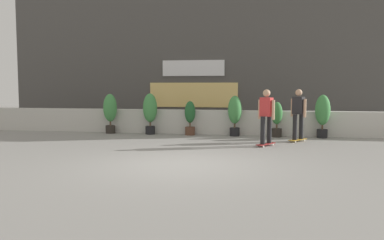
% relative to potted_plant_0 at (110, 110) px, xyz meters
% --- Properties ---
extents(ground_plane, '(48.00, 48.00, 0.00)m').
position_rel_potted_plant_0_xyz_m(ground_plane, '(3.90, -5.55, -0.87)').
color(ground_plane, gray).
extents(planter_wall, '(18.00, 0.40, 0.90)m').
position_rel_potted_plant_0_xyz_m(planter_wall, '(3.90, 0.45, -0.42)').
color(planter_wall, beige).
rests_on(planter_wall, ground).
extents(building_backdrop, '(20.00, 2.08, 6.50)m').
position_rel_potted_plant_0_xyz_m(building_backdrop, '(3.90, 4.45, 2.38)').
color(building_backdrop, '#4C4947').
rests_on(building_backdrop, ground).
extents(potted_plant_0, '(0.51, 0.51, 1.50)m').
position_rel_potted_plant_0_xyz_m(potted_plant_0, '(0.00, 0.00, 0.00)').
color(potted_plant_0, '#2D2823').
rests_on(potted_plant_0, ground).
extents(potted_plant_1, '(0.53, 0.53, 1.53)m').
position_rel_potted_plant_0_xyz_m(potted_plant_1, '(1.57, 0.00, 0.02)').
color(potted_plant_1, black).
rests_on(potted_plant_1, ground).
extents(potted_plant_2, '(0.39, 0.39, 1.25)m').
position_rel_potted_plant_0_xyz_m(potted_plant_2, '(3.09, 0.00, -0.19)').
color(potted_plant_2, brown).
rests_on(potted_plant_2, ground).
extents(potted_plant_3, '(0.49, 0.49, 1.45)m').
position_rel_potted_plant_0_xyz_m(potted_plant_3, '(4.72, 0.00, -0.03)').
color(potted_plant_3, black).
rests_on(potted_plant_3, ground).
extents(potted_plant_4, '(0.39, 0.39, 1.24)m').
position_rel_potted_plant_0_xyz_m(potted_plant_4, '(6.21, 0.00, -0.20)').
color(potted_plant_4, '#2D2823').
rests_on(potted_plant_4, ground).
extents(potted_plant_5, '(0.51, 0.51, 1.50)m').
position_rel_potted_plant_0_xyz_m(potted_plant_5, '(7.76, -0.00, -0.00)').
color(potted_plant_5, black).
rests_on(potted_plant_5, ground).
extents(skater_far_right, '(0.60, 0.78, 1.70)m').
position_rel_potted_plant_0_xyz_m(skater_far_right, '(5.83, -2.31, 0.07)').
color(skater_far_right, maroon).
rests_on(skater_far_right, ground).
extents(skater_by_wall_right, '(0.64, 0.76, 1.70)m').
position_rel_potted_plant_0_xyz_m(skater_by_wall_right, '(6.85, -1.12, 0.07)').
color(skater_by_wall_right, '#BF8C26').
rests_on(skater_by_wall_right, ground).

